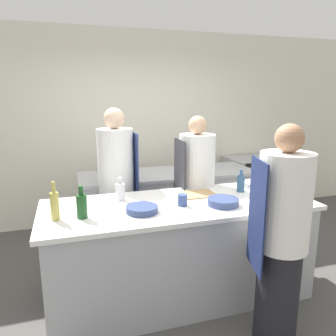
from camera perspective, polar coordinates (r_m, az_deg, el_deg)
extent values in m
plane|color=#4C4947|center=(3.42, 1.86, -20.90)|extent=(16.00, 16.00, 0.00)
cube|color=silver|center=(4.93, -6.18, 6.90)|extent=(8.00, 0.06, 2.80)
cube|color=#A8AAAF|center=(3.19, 1.92, -14.27)|extent=(2.36, 0.91, 0.88)
cube|color=white|center=(3.01, 1.99, -6.42)|extent=(2.46, 0.95, 0.04)
cube|color=#A8AAAF|center=(4.30, 0.07, -6.99)|extent=(2.15, 0.71, 0.88)
cube|color=#A8AAAF|center=(4.17, 0.07, -1.00)|extent=(2.24, 0.74, 0.04)
cube|color=#A8AAAF|center=(5.44, 14.61, -2.99)|extent=(0.85, 0.67, 0.92)
cube|color=black|center=(5.23, 16.38, -6.09)|extent=(0.68, 0.01, 0.32)
cube|color=black|center=(5.07, 16.82, 0.64)|extent=(0.73, 0.01, 0.06)
cylinder|color=black|center=(2.81, 18.41, -20.24)|extent=(0.32, 0.32, 0.78)
cylinder|color=white|center=(2.49, 19.61, -5.58)|extent=(0.38, 0.38, 0.71)
cube|color=#19234C|center=(2.46, 15.18, -8.02)|extent=(0.11, 0.35, 0.82)
sphere|color=#9E7051|center=(2.40, 20.42, 4.89)|extent=(0.20, 0.20, 0.20)
cylinder|color=black|center=(3.80, -8.70, -10.46)|extent=(0.33, 0.33, 0.81)
cylinder|color=silver|center=(3.57, -9.11, 0.95)|extent=(0.39, 0.39, 0.73)
cube|color=navy|center=(3.64, -6.00, -0.40)|extent=(0.04, 0.37, 0.85)
sphere|color=beige|center=(3.51, -9.38, 8.56)|extent=(0.22, 0.22, 0.22)
cylinder|color=black|center=(3.78, 4.85, -10.79)|extent=(0.33, 0.33, 0.77)
cylinder|color=silver|center=(3.56, 5.07, 0.19)|extent=(0.39, 0.39, 0.71)
cube|color=#2D2D33|center=(3.52, 2.00, -1.61)|extent=(0.02, 0.37, 0.81)
sphere|color=tan|center=(3.49, 5.21, 7.45)|extent=(0.20, 0.20, 0.20)
cylinder|color=#B2A84C|center=(2.72, -19.11, -6.34)|extent=(0.07, 0.07, 0.22)
cylinder|color=#B2A84C|center=(2.67, -19.35, -3.18)|extent=(0.03, 0.03, 0.09)
cylinder|color=#2D5175|center=(3.40, 12.55, -2.71)|extent=(0.08, 0.08, 0.16)
cylinder|color=#2D5175|center=(3.37, 12.64, -0.85)|extent=(0.04, 0.04, 0.06)
cylinder|color=#19471E|center=(2.70, -14.77, -6.52)|extent=(0.08, 0.08, 0.19)
cylinder|color=#19471E|center=(2.67, -14.93, -3.84)|extent=(0.04, 0.04, 0.07)
cylinder|color=silver|center=(3.09, -8.30, -4.15)|extent=(0.09, 0.09, 0.16)
cylinder|color=silver|center=(3.06, -8.37, -2.20)|extent=(0.04, 0.04, 0.06)
cylinder|color=#B7BABC|center=(3.62, 15.00, -2.78)|extent=(0.28, 0.28, 0.05)
cylinder|color=navy|center=(2.97, 9.58, -5.83)|extent=(0.28, 0.28, 0.06)
cylinder|color=navy|center=(3.31, 17.56, -4.32)|extent=(0.21, 0.21, 0.06)
cylinder|color=navy|center=(2.77, -4.55, -7.16)|extent=(0.27, 0.27, 0.06)
cylinder|color=#33477F|center=(2.92, 2.52, -5.60)|extent=(0.09, 0.09, 0.10)
cube|color=tan|center=(3.25, 5.25, -4.55)|extent=(0.33, 0.26, 0.01)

